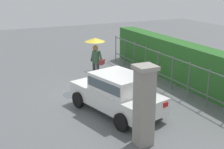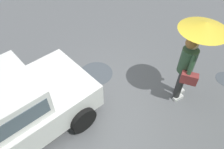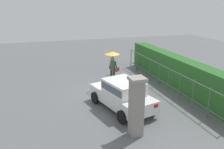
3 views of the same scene
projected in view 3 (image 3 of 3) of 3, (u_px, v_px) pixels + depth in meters
The scene contains 8 objects.
ground_plane at pixel (114, 92), 13.54m from camera, with size 40.00×40.00×0.00m, color slate.
car at pixel (122, 93), 11.20m from camera, with size 3.99×2.56×1.48m.
pedestrian at pixel (113, 60), 14.76m from camera, with size 0.96×0.96×2.05m.
gate_pillar at pixel (136, 106), 8.82m from camera, with size 0.60×0.60×2.42m.
fence_section at pixel (163, 76), 13.81m from camera, with size 10.26×0.05×1.50m.
hedge_row at pixel (177, 72), 14.06m from camera, with size 11.21×0.90×1.90m, color #2D6B28.
puddle_near at pixel (94, 93), 13.37m from camera, with size 0.92×0.92×0.00m, color #4C545B.
puddle_far at pixel (109, 75), 16.61m from camera, with size 0.57×0.57×0.00m, color #4C545B.
Camera 3 is at (11.95, -3.98, 5.09)m, focal length 36.67 mm.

